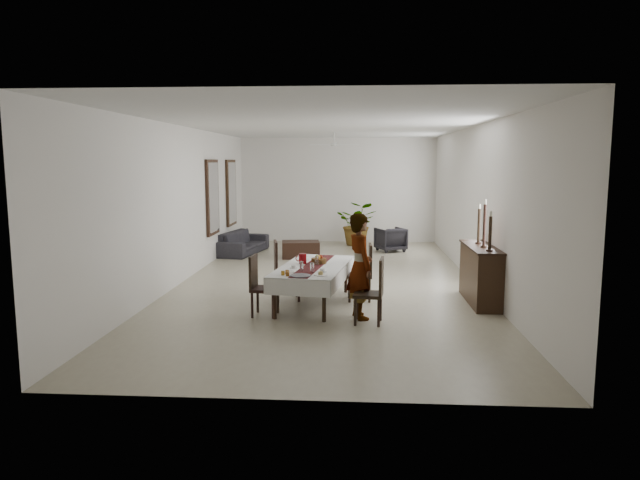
{
  "coord_description": "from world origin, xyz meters",
  "views": [
    {
      "loc": [
        0.6,
        -11.64,
        2.47
      ],
      "look_at": [
        -0.07,
        -1.33,
        1.05
      ],
      "focal_mm": 32.0,
      "sensor_mm": 36.0,
      "label": 1
    }
  ],
  "objects_px": {
    "woman": "(360,266)",
    "sideboard_body": "(480,275)",
    "dining_table_top": "(314,267)",
    "red_pitcher": "(303,259)",
    "sofa": "(243,242)"
  },
  "relations": [
    {
      "from": "woman",
      "to": "sideboard_body",
      "type": "height_order",
      "value": "woman"
    },
    {
      "from": "dining_table_top",
      "to": "red_pitcher",
      "type": "height_order",
      "value": "red_pitcher"
    },
    {
      "from": "sideboard_body",
      "to": "sofa",
      "type": "xyz_separation_m",
      "value": [
        -5.27,
        5.13,
        -0.19
      ]
    },
    {
      "from": "dining_table_top",
      "to": "red_pitcher",
      "type": "bearing_deg",
      "value": 149.04
    },
    {
      "from": "dining_table_top",
      "to": "woman",
      "type": "xyz_separation_m",
      "value": [
        0.8,
        -0.81,
        0.18
      ]
    },
    {
      "from": "dining_table_top",
      "to": "sofa",
      "type": "bearing_deg",
      "value": 121.51
    },
    {
      "from": "woman",
      "to": "sofa",
      "type": "bearing_deg",
      "value": 6.63
    },
    {
      "from": "sideboard_body",
      "to": "red_pitcher",
      "type": "bearing_deg",
      "value": -176.94
    },
    {
      "from": "woman",
      "to": "sideboard_body",
      "type": "xyz_separation_m",
      "value": [
        2.12,
        1.15,
        -0.35
      ]
    },
    {
      "from": "dining_table_top",
      "to": "sideboard_body",
      "type": "bearing_deg",
      "value": 14.82
    },
    {
      "from": "red_pitcher",
      "to": "woman",
      "type": "distance_m",
      "value": 1.4
    },
    {
      "from": "sofa",
      "to": "sideboard_body",
      "type": "bearing_deg",
      "value": -123.72
    },
    {
      "from": "sideboard_body",
      "to": "sofa",
      "type": "height_order",
      "value": "sideboard_body"
    },
    {
      "from": "red_pitcher",
      "to": "sideboard_body",
      "type": "relative_size",
      "value": 0.11
    },
    {
      "from": "dining_table_top",
      "to": "woman",
      "type": "distance_m",
      "value": 1.16
    }
  ]
}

